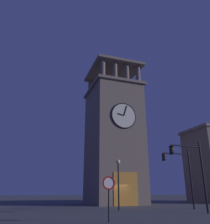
{
  "coord_description": "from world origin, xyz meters",
  "views": [
    {
      "loc": [
        11.27,
        28.1,
        1.64
      ],
      "look_at": [
        0.33,
        -3.83,
        13.22
      ],
      "focal_mm": 37.37,
      "sensor_mm": 36.0,
      "label": 1
    }
  ],
  "objects_px": {
    "street_lamp": "(118,174)",
    "traffic_signal_mid": "(193,165)",
    "traffic_signal_near": "(182,169)",
    "clocktower": "(113,139)",
    "no_horn_sign": "(109,186)"
  },
  "relations": [
    {
      "from": "clocktower",
      "to": "traffic_signal_near",
      "type": "bearing_deg",
      "value": 105.64
    },
    {
      "from": "street_lamp",
      "to": "no_horn_sign",
      "type": "relative_size",
      "value": 1.86
    },
    {
      "from": "clocktower",
      "to": "no_horn_sign",
      "type": "relative_size",
      "value": 9.03
    },
    {
      "from": "street_lamp",
      "to": "traffic_signal_mid",
      "type": "bearing_deg",
      "value": 129.74
    },
    {
      "from": "street_lamp",
      "to": "traffic_signal_near",
      "type": "bearing_deg",
      "value": 168.63
    },
    {
      "from": "clocktower",
      "to": "street_lamp",
      "type": "relative_size",
      "value": 4.86
    },
    {
      "from": "clocktower",
      "to": "traffic_signal_near",
      "type": "xyz_separation_m",
      "value": [
        -3.15,
        11.26,
        -5.18
      ]
    },
    {
      "from": "traffic_signal_near",
      "to": "street_lamp",
      "type": "bearing_deg",
      "value": -11.37
    },
    {
      "from": "traffic_signal_mid",
      "to": "street_lamp",
      "type": "distance_m",
      "value": 7.12
    },
    {
      "from": "clocktower",
      "to": "no_horn_sign",
      "type": "distance_m",
      "value": 20.93
    },
    {
      "from": "traffic_signal_mid",
      "to": "no_horn_sign",
      "type": "bearing_deg",
      "value": 18.53
    },
    {
      "from": "clocktower",
      "to": "traffic_signal_near",
      "type": "distance_m",
      "value": 12.79
    },
    {
      "from": "clocktower",
      "to": "street_lamp",
      "type": "height_order",
      "value": "clocktower"
    },
    {
      "from": "clocktower",
      "to": "traffic_signal_near",
      "type": "height_order",
      "value": "clocktower"
    },
    {
      "from": "traffic_signal_mid",
      "to": "traffic_signal_near",
      "type": "bearing_deg",
      "value": -115.41
    }
  ]
}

